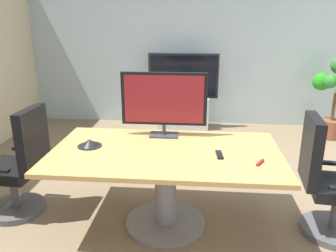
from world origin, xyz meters
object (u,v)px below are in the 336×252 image
at_px(tv_monitor, 164,101).
at_px(conference_phone, 90,143).
at_px(office_chair_left, 20,171).
at_px(office_chair_right, 327,187).
at_px(potted_plant, 336,93).
at_px(conference_table, 166,169).
at_px(wall_display_unit, 183,103).
at_px(remote_control, 219,155).

relative_size(tv_monitor, conference_phone, 3.82).
relative_size(office_chair_left, tv_monitor, 1.30).
height_order(office_chair_right, potted_plant, potted_plant).
relative_size(conference_table, potted_plant, 1.58).
xyz_separation_m(conference_table, conference_phone, (-0.71, 0.04, 0.22)).
height_order(office_chair_right, conference_phone, office_chair_right).
bearing_deg(office_chair_right, conference_phone, 95.15).
height_order(conference_table, office_chair_right, office_chair_right).
height_order(conference_table, tv_monitor, tv_monitor).
bearing_deg(potted_plant, office_chair_right, -110.75).
bearing_deg(wall_display_unit, office_chair_right, -64.73).
bearing_deg(conference_table, potted_plant, 47.57).
bearing_deg(remote_control, tv_monitor, 133.37).
bearing_deg(wall_display_unit, conference_phone, -103.74).
distance_m(conference_table, wall_display_unit, 3.01).
bearing_deg(tv_monitor, potted_plant, 42.30).
xyz_separation_m(conference_table, wall_display_unit, (0.02, 3.00, -0.13)).
bearing_deg(wall_display_unit, office_chair_left, -116.40).
distance_m(office_chair_left, remote_control, 1.94).
distance_m(conference_table, tv_monitor, 0.68).
relative_size(wall_display_unit, potted_plant, 1.01).
distance_m(tv_monitor, wall_display_unit, 2.69).
bearing_deg(remote_control, office_chair_left, 171.19).
distance_m(wall_display_unit, remote_control, 3.13).
distance_m(wall_display_unit, potted_plant, 2.48).
relative_size(conference_phone, remote_control, 1.29).
relative_size(office_chair_left, conference_phone, 4.95).
bearing_deg(office_chair_left, tv_monitor, 105.96).
relative_size(tv_monitor, wall_display_unit, 0.64).
height_order(conference_table, wall_display_unit, wall_display_unit).
xyz_separation_m(conference_table, office_chair_right, (1.44, -0.00, -0.11)).
xyz_separation_m(office_chair_left, tv_monitor, (1.38, 0.33, 0.65)).
height_order(tv_monitor, conference_phone, tv_monitor).
bearing_deg(conference_phone, remote_control, -5.66).
xyz_separation_m(office_chair_right, wall_display_unit, (-1.42, 3.00, -0.01)).
height_order(conference_table, remote_control, remote_control).
height_order(office_chair_left, potted_plant, potted_plant).
height_order(wall_display_unit, potted_plant, wall_display_unit).
bearing_deg(conference_phone, tv_monitor, 29.05).
height_order(wall_display_unit, remote_control, wall_display_unit).
distance_m(office_chair_right, potted_plant, 2.89).
xyz_separation_m(office_chair_left, remote_control, (1.91, -0.15, 0.31)).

